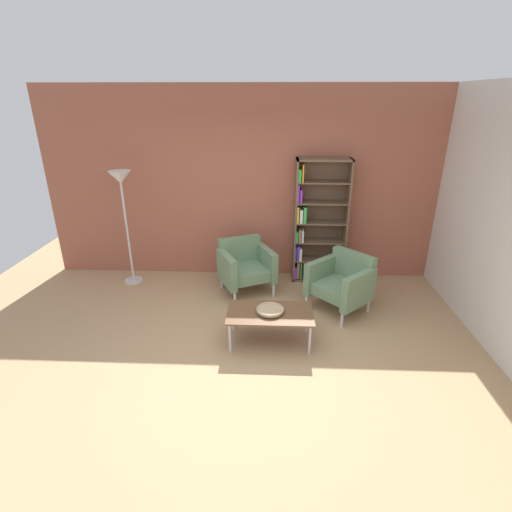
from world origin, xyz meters
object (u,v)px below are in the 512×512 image
Objects in this scene: decorative_bowl at (270,310)px; floor_lamp_torchiere at (122,191)px; bookshelf_tall at (316,223)px; armchair_by_bookshelf at (245,265)px; armchair_corner_red at (342,282)px; coffee_table_low at (270,315)px.

decorative_bowl is 2.85m from floor_lamp_torchiere.
bookshelf_tall is 1.27m from armchair_by_bookshelf.
armchair_by_bookshelf is 1.42m from armchair_corner_red.
floor_lamp_torchiere is (-2.18, 1.54, 1.08)m from coffee_table_low.
bookshelf_tall reaches higher than decorative_bowl.
floor_lamp_torchiere is at bearing 144.70° from decorative_bowl.
armchair_by_bookshelf is at bearing -153.36° from armchair_corner_red.
armchair_corner_red is 0.55× the size of floor_lamp_torchiere.
bookshelf_tall is 2.91m from floor_lamp_torchiere.
floor_lamp_torchiere is (-1.80, 0.24, 1.03)m from armchair_by_bookshelf.
armchair_by_bookshelf is (-0.38, 1.30, -0.02)m from decorative_bowl.
coffee_table_low is 2.88m from floor_lamp_torchiere.
armchair_corner_red is at bearing 40.34° from decorative_bowl.
armchair_by_bookshelf is at bearing -7.67° from floor_lamp_torchiere.
bookshelf_tall is 2.00× the size of armchair_corner_red.
decorative_bowl is 0.34× the size of armchair_corner_red.
armchair_corner_red is at bearing -73.86° from bookshelf_tall.
armchair_corner_red reaches higher than coffee_table_low.
decorative_bowl is (0.00, 0.00, 0.07)m from coffee_table_low.
decorative_bowl is at bearing -93.16° from armchair_corner_red.
bookshelf_tall is at bearing 152.64° from armchair_corner_red.
decorative_bowl is at bearing 0.00° from coffee_table_low.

